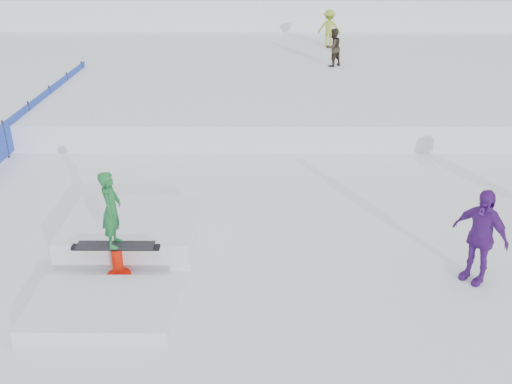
{
  "coord_description": "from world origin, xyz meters",
  "views": [
    {
      "loc": [
        0.57,
        -8.32,
        5.9
      ],
      "look_at": [
        0.5,
        2.0,
        1.1
      ],
      "focal_mm": 40.0,
      "sensor_mm": 36.0,
      "label": 1
    }
  ],
  "objects_px": {
    "walker_olive": "(333,48)",
    "walker_ygreen": "(329,28)",
    "jib_rail_feature": "(124,247)",
    "spectator_purple": "(480,236)",
    "safety_fence": "(6,139)"
  },
  "relations": [
    {
      "from": "walker_olive",
      "to": "walker_ygreen",
      "type": "height_order",
      "value": "walker_ygreen"
    },
    {
      "from": "jib_rail_feature",
      "to": "spectator_purple",
      "type": "bearing_deg",
      "value": -5.33
    },
    {
      "from": "walker_ygreen",
      "to": "spectator_purple",
      "type": "relative_size",
      "value": 0.91
    },
    {
      "from": "spectator_purple",
      "to": "jib_rail_feature",
      "type": "bearing_deg",
      "value": -136.04
    },
    {
      "from": "safety_fence",
      "to": "spectator_purple",
      "type": "distance_m",
      "value": 12.54
    },
    {
      "from": "walker_olive",
      "to": "jib_rail_feature",
      "type": "bearing_deg",
      "value": 32.25
    },
    {
      "from": "walker_olive",
      "to": "spectator_purple",
      "type": "xyz_separation_m",
      "value": [
        1.0,
        -14.17,
        -0.63
      ]
    },
    {
      "from": "spectator_purple",
      "to": "walker_ygreen",
      "type": "bearing_deg",
      "value": 141.46
    },
    {
      "from": "walker_ygreen",
      "to": "jib_rail_feature",
      "type": "xyz_separation_m",
      "value": [
        -5.84,
        -17.88,
        -1.32
      ]
    },
    {
      "from": "safety_fence",
      "to": "spectator_purple",
      "type": "relative_size",
      "value": 8.81
    },
    {
      "from": "jib_rail_feature",
      "to": "safety_fence",
      "type": "bearing_deg",
      "value": 129.52
    },
    {
      "from": "safety_fence",
      "to": "spectator_purple",
      "type": "xyz_separation_m",
      "value": [
        11.0,
        -6.02,
        0.36
      ]
    },
    {
      "from": "safety_fence",
      "to": "walker_ygreen",
      "type": "xyz_separation_m",
      "value": [
        10.3,
        12.47,
        1.08
      ]
    },
    {
      "from": "walker_olive",
      "to": "walker_ygreen",
      "type": "relative_size",
      "value": 0.9
    },
    {
      "from": "safety_fence",
      "to": "spectator_purple",
      "type": "height_order",
      "value": "spectator_purple"
    }
  ]
}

